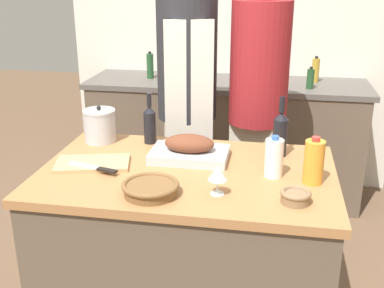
{
  "coord_description": "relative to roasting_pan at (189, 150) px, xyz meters",
  "views": [
    {
      "loc": [
        0.37,
        -1.98,
        1.76
      ],
      "look_at": [
        0.0,
        0.13,
        0.97
      ],
      "focal_mm": 45.0,
      "sensor_mm": 36.0,
      "label": 1
    }
  ],
  "objects": [
    {
      "name": "back_counter",
      "position": [
        0.01,
        1.52,
        -0.47
      ],
      "size": [
        2.16,
        0.6,
        0.93
      ],
      "color": "brown",
      "rests_on": "ground_plane"
    },
    {
      "name": "wine_bottle_dark",
      "position": [
        -0.24,
        0.19,
        0.06
      ],
      "size": [
        0.06,
        0.06,
        0.27
      ],
      "color": "black",
      "rests_on": "kitchen_island"
    },
    {
      "name": "person_cook_guest",
      "position": [
        0.29,
        0.74,
        0.06
      ],
      "size": [
        0.35,
        0.35,
        1.8
      ],
      "rotation": [
        0.0,
        0.0,
        -0.35
      ],
      "color": "beige",
      "rests_on": "ground_plane"
    },
    {
      "name": "knife_chef",
      "position": [
        -0.39,
        -0.23,
        -0.03
      ],
      "size": [
        0.25,
        0.09,
        0.01
      ],
      "color": "#B7B7BC",
      "rests_on": "cutting_board"
    },
    {
      "name": "cutting_board",
      "position": [
        -0.43,
        -0.15,
        -0.04
      ],
      "size": [
        0.37,
        0.27,
        0.02
      ],
      "color": "tan",
      "rests_on": "kitchen_island"
    },
    {
      "name": "roasting_pan",
      "position": [
        0.0,
        0.0,
        0.0
      ],
      "size": [
        0.37,
        0.24,
        0.12
      ],
      "color": "#BCBCC1",
      "rests_on": "kitchen_island"
    },
    {
      "name": "person_cook_aproned",
      "position": [
        -0.15,
        0.75,
        0.06
      ],
      "size": [
        0.37,
        0.39,
        1.81
      ],
      "rotation": [
        0.0,
        0.0,
        0.25
      ],
      "color": "beige",
      "rests_on": "ground_plane"
    },
    {
      "name": "condiment_bottle_extra",
      "position": [
        -0.59,
        1.53,
        0.09
      ],
      "size": [
        0.05,
        0.05,
        0.21
      ],
      "color": "#234C28",
      "rests_on": "back_counter"
    },
    {
      "name": "back_wall",
      "position": [
        0.01,
        1.87,
        0.34
      ],
      "size": [
        2.66,
        0.1,
        2.55
      ],
      "color": "silver",
      "rests_on": "ground_plane"
    },
    {
      "name": "mixing_bowl",
      "position": [
        0.49,
        -0.38,
        -0.02
      ],
      "size": [
        0.12,
        0.12,
        0.05
      ],
      "color": "#846647",
      "rests_on": "kitchen_island"
    },
    {
      "name": "juice_jug",
      "position": [
        0.57,
        -0.17,
        0.05
      ],
      "size": [
        0.08,
        0.08,
        0.21
      ],
      "color": "orange",
      "rests_on": "kitchen_island"
    },
    {
      "name": "kitchen_island",
      "position": [
        0.01,
        -0.13,
        -0.49
      ],
      "size": [
        1.34,
        0.85,
        0.89
      ],
      "color": "brown",
      "rests_on": "ground_plane"
    },
    {
      "name": "wine_glass_left",
      "position": [
        0.18,
        -0.36,
        0.04
      ],
      "size": [
        0.08,
        0.08,
        0.13
      ],
      "color": "silver",
      "rests_on": "kitchen_island"
    },
    {
      "name": "stock_pot",
      "position": [
        -0.51,
        0.17,
        0.04
      ],
      "size": [
        0.17,
        0.17,
        0.2
      ],
      "color": "#B7B7BC",
      "rests_on": "kitchen_island"
    },
    {
      "name": "wine_bottle_green",
      "position": [
        0.42,
        0.13,
        0.07
      ],
      "size": [
        0.07,
        0.07,
        0.3
      ],
      "color": "black",
      "rests_on": "kitchen_island"
    },
    {
      "name": "wicker_basket",
      "position": [
        -0.09,
        -0.41,
        -0.02
      ],
      "size": [
        0.24,
        0.24,
        0.05
      ],
      "color": "brown",
      "rests_on": "kitchen_island"
    },
    {
      "name": "condiment_bottle_tall",
      "position": [
        0.68,
        1.62,
        0.09
      ],
      "size": [
        0.06,
        0.06,
        0.2
      ],
      "color": "#B28E2D",
      "rests_on": "back_counter"
    },
    {
      "name": "condiment_bottle_short",
      "position": [
        0.63,
        1.39,
        0.07
      ],
      "size": [
        0.05,
        0.05,
        0.16
      ],
      "color": "#234C28",
      "rests_on": "back_counter"
    },
    {
      "name": "milk_jug",
      "position": [
        0.4,
        -0.13,
        0.04
      ],
      "size": [
        0.08,
        0.08,
        0.19
      ],
      "color": "white",
      "rests_on": "kitchen_island"
    }
  ]
}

